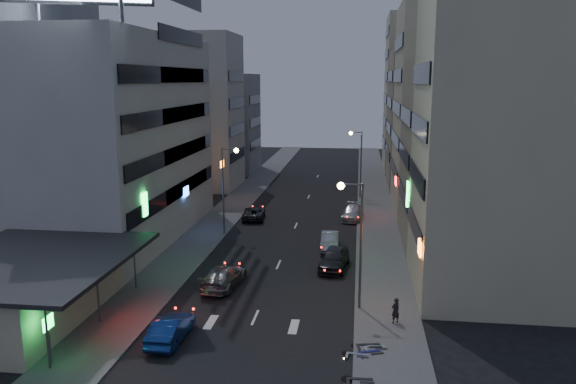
% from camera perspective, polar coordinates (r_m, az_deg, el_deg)
% --- Properties ---
extents(ground, '(180.00, 180.00, 0.00)m').
position_cam_1_polar(ground, '(31.54, -4.75, -15.52)').
color(ground, black).
rests_on(ground, ground).
extents(sidewalk_left, '(4.00, 120.00, 0.12)m').
position_cam_1_polar(sidewalk_left, '(60.84, -6.28, -2.16)').
color(sidewalk_left, '#4C4C4F').
rests_on(sidewalk_left, ground).
extents(sidewalk_right, '(4.00, 120.00, 0.12)m').
position_cam_1_polar(sidewalk_right, '(59.23, 8.96, -2.60)').
color(sidewalk_right, '#4C4C4F').
rests_on(sidewalk_right, ground).
extents(food_court, '(11.00, 13.00, 3.88)m').
position_cam_1_polar(food_court, '(37.65, -25.56, -8.79)').
color(food_court, '#BBB592').
rests_on(food_court, ground).
extents(white_building, '(14.00, 24.00, 18.00)m').
position_cam_1_polar(white_building, '(53.03, -18.60, 5.12)').
color(white_building, '#B6B5B1').
rests_on(white_building, ground).
extents(grey_tower, '(10.00, 14.00, 34.00)m').
position_cam_1_polar(grey_tower, '(59.84, -25.81, 12.93)').
color(grey_tower, gray).
rests_on(grey_tower, ground).
extents(shophouse_near, '(10.00, 11.00, 20.00)m').
position_cam_1_polar(shophouse_near, '(39.25, 20.49, 4.45)').
color(shophouse_near, '#BBB592').
rests_on(shophouse_near, ground).
extents(shophouse_mid, '(11.00, 12.00, 16.00)m').
position_cam_1_polar(shophouse_mid, '(50.75, 17.99, 3.77)').
color(shophouse_mid, gray).
rests_on(shophouse_mid, ground).
extents(shophouse_far, '(10.00, 14.00, 22.00)m').
position_cam_1_polar(shophouse_far, '(63.19, 15.57, 8.04)').
color(shophouse_far, '#BBB592').
rests_on(shophouse_far, ground).
extents(far_left_a, '(11.00, 10.00, 20.00)m').
position_cam_1_polar(far_left_a, '(75.72, -9.36, 8.04)').
color(far_left_a, '#B6B5B1').
rests_on(far_left_a, ground).
extents(far_left_b, '(12.00, 10.00, 15.00)m').
position_cam_1_polar(far_left_b, '(88.53, -7.22, 6.95)').
color(far_left_b, gray).
rests_on(far_left_b, ground).
extents(far_right_a, '(11.00, 12.00, 18.00)m').
position_cam_1_polar(far_right_a, '(78.22, 14.32, 7.21)').
color(far_right_a, gray).
rests_on(far_right_a, ground).
extents(far_right_b, '(12.00, 12.00, 24.00)m').
position_cam_1_polar(far_right_b, '(92.04, 13.68, 9.69)').
color(far_right_b, '#BBB592').
rests_on(far_right_b, ground).
extents(street_lamp_right_near, '(1.60, 0.44, 8.02)m').
position_cam_1_polar(street_lamp_right_near, '(34.64, 6.81, -3.56)').
color(street_lamp_right_near, '#595B60').
rests_on(street_lamp_right_near, sidewalk_right).
extents(street_lamp_left, '(1.60, 0.44, 8.02)m').
position_cam_1_polar(street_lamp_left, '(51.67, -6.21, 1.43)').
color(street_lamp_left, '#595B60').
rests_on(street_lamp_left, sidewalk_left).
extents(street_lamp_right_far, '(1.60, 0.44, 8.02)m').
position_cam_1_polar(street_lamp_right_far, '(68.06, 7.11, 3.81)').
color(street_lamp_right_far, '#595B60').
rests_on(street_lamp_right_far, sidewalk_right).
extents(parked_car_right_near, '(2.48, 4.97, 1.63)m').
position_cam_1_polar(parked_car_right_near, '(43.23, 4.71, -6.76)').
color(parked_car_right_near, '#222227').
rests_on(parked_car_right_near, ground).
extents(parked_car_right_mid, '(1.57, 4.25, 1.39)m').
position_cam_1_polar(parked_car_right_mid, '(48.15, 4.26, -4.99)').
color(parked_car_right_mid, '#A7AAB0').
rests_on(parked_car_right_mid, ground).
extents(parked_car_left, '(2.57, 4.81, 1.28)m').
position_cam_1_polar(parked_car_left, '(58.15, -3.50, -2.15)').
color(parked_car_left, '#26262B').
rests_on(parked_car_left, ground).
extents(parked_car_right_far, '(2.34, 5.01, 1.42)m').
position_cam_1_polar(parked_car_right_far, '(58.36, 6.60, -2.09)').
color(parked_car_right_far, '#A2A5AA').
rests_on(parked_car_right_far, ground).
extents(road_car_blue, '(1.59, 4.34, 1.42)m').
position_cam_1_polar(road_car_blue, '(32.57, -11.83, -13.44)').
color(road_car_blue, navy).
rests_on(road_car_blue, ground).
extents(road_car_silver, '(2.66, 5.34, 1.49)m').
position_cam_1_polar(road_car_silver, '(39.79, -6.54, -8.53)').
color(road_car_silver, gray).
rests_on(road_car_silver, ground).
extents(person, '(0.68, 0.63, 1.55)m').
position_cam_1_polar(person, '(34.32, 10.86, -11.74)').
color(person, black).
rests_on(person, sidewalk_right).
extents(scooter_black_a, '(0.73, 1.93, 1.16)m').
position_cam_1_polar(scooter_black_a, '(28.47, 8.69, -17.19)').
color(scooter_black_a, black).
rests_on(scooter_black_a, sidewalk_right).
extents(scooter_silver_a, '(0.78, 1.80, 1.07)m').
position_cam_1_polar(scooter_silver_a, '(30.62, 8.27, -15.12)').
color(scooter_silver_a, gray).
rests_on(scooter_silver_a, sidewalk_right).
extents(scooter_blue, '(1.28, 2.05, 1.19)m').
position_cam_1_polar(scooter_blue, '(31.17, 9.36, -14.52)').
color(scooter_blue, navy).
rests_on(scooter_blue, sidewalk_right).
extents(scooter_black_b, '(1.03, 2.04, 1.19)m').
position_cam_1_polar(scooter_black_b, '(31.82, 9.32, -13.96)').
color(scooter_black_b, black).
rests_on(scooter_black_b, sidewalk_right).
extents(scooter_silver_b, '(0.64, 1.78, 1.08)m').
position_cam_1_polar(scooter_silver_b, '(31.62, 10.00, -14.26)').
color(scooter_silver_b, '#AFB2B7').
rests_on(scooter_silver_b, sidewalk_right).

